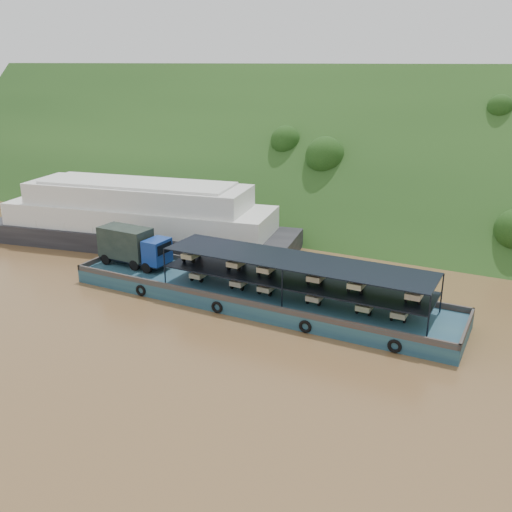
% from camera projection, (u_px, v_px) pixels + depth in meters
% --- Properties ---
extents(ground, '(160.00, 160.00, 0.00)m').
position_uv_depth(ground, '(261.00, 304.00, 49.80)').
color(ground, brown).
rests_on(ground, ground).
extents(hillside, '(140.00, 39.60, 39.60)m').
position_uv_depth(hillside, '(376.00, 212.00, 80.05)').
color(hillside, '#1B3914').
rests_on(hillside, ground).
extents(cargo_barge, '(35.00, 7.18, 4.90)m').
position_uv_depth(cargo_barge, '(242.00, 287.00, 50.34)').
color(cargo_barge, '#16344E').
rests_on(cargo_barge, ground).
extents(passenger_ferry, '(37.34, 15.49, 7.35)m').
position_uv_depth(passenger_ferry, '(139.00, 218.00, 64.98)').
color(passenger_ferry, black).
rests_on(passenger_ferry, ground).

